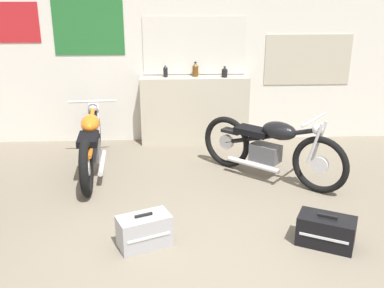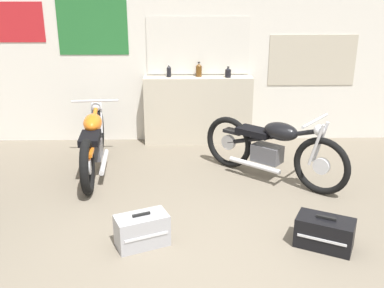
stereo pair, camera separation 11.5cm
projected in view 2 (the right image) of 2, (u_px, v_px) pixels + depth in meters
name	position (u px, v px, depth m)	size (l,w,h in m)	color
ground_plane	(204.00, 275.00, 3.86)	(24.00, 24.00, 0.00)	#706656
wall_back	(194.00, 50.00, 6.72)	(10.00, 0.07, 2.80)	silver
sill_counter	(198.00, 110.00, 6.86)	(1.63, 0.28, 1.03)	#B7AD99
bottle_leftmost	(169.00, 71.00, 6.66)	(0.07, 0.07, 0.19)	black
bottle_left_center	(199.00, 70.00, 6.69)	(0.09, 0.09, 0.22)	#5B3814
bottle_center	(228.00, 73.00, 6.64)	(0.09, 0.09, 0.16)	black
motorcycle_black	(272.00, 148.00, 5.58)	(1.58, 1.36, 0.89)	black
motorcycle_orange	(93.00, 142.00, 5.85)	(0.64, 2.04, 0.83)	black
hard_case_black	(325.00, 233.00, 4.22)	(0.59, 0.49, 0.32)	black
hard_case_silver	(142.00, 230.00, 4.24)	(0.55, 0.43, 0.34)	#9E9EA3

